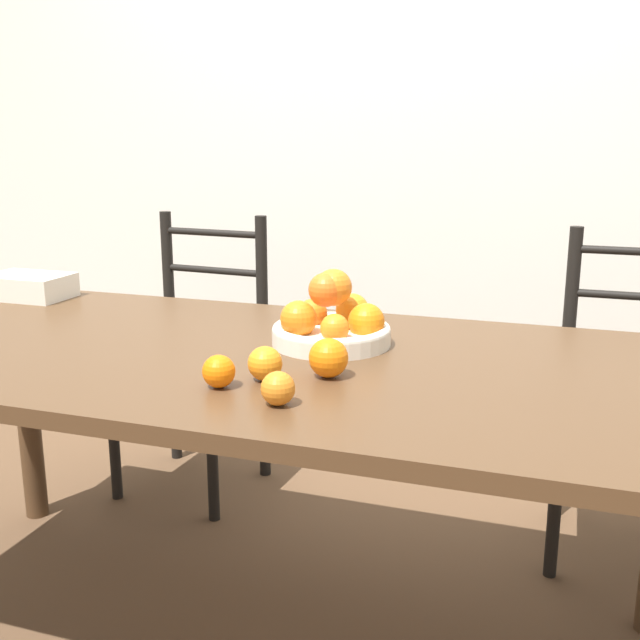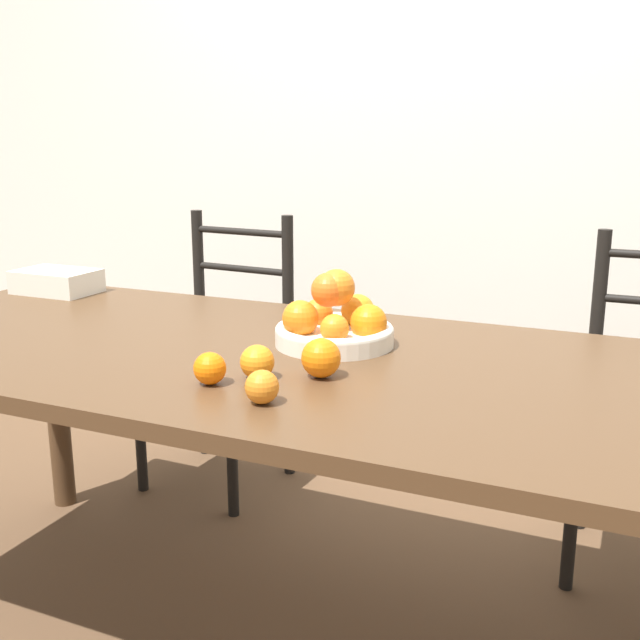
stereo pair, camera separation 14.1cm
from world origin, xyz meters
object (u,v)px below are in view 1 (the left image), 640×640
Objects in this scene: orange_loose_1 at (328,358)px; orange_loose_2 at (219,371)px; orange_loose_0 at (278,388)px; book_stack at (29,286)px; chair_left at (195,355)px; chair_right at (634,400)px; fruit_bowl at (332,322)px; orange_loose_3 at (265,363)px.

orange_loose_2 is (-0.17, -0.12, -0.01)m from orange_loose_1.
book_stack is (-1.02, 0.60, 0.00)m from orange_loose_0.
chair_left is at bearing 57.05° from book_stack.
orange_loose_0 is 0.26× the size of book_stack.
chair_left is at bearing 124.78° from orange_loose_0.
chair_right reaches higher than book_stack.
orange_loose_1 is 0.33× the size of book_stack.
orange_loose_0 is 0.78× the size of orange_loose_1.
chair_left is 1.40m from chair_right.
chair_left is at bearing -179.89° from chair_right.
fruit_bowl is at bearing 94.30° from orange_loose_0.
orange_loose_0 is 0.91× the size of orange_loose_3.
chair_left reaches higher than orange_loose_2.
orange_loose_3 reaches higher than orange_loose_0.
orange_loose_0 is 0.98× the size of orange_loose_2.
orange_loose_0 is at bearing -50.90° from chair_left.
orange_loose_3 is 1.18m from chair_left.
orange_loose_3 is at bearing 45.34° from orange_loose_2.
orange_loose_3 is (-0.04, -0.28, -0.02)m from fruit_bowl.
orange_loose_2 is at bearing -107.38° from fruit_bowl.
chair_left is (-0.76, 0.87, -0.31)m from orange_loose_1.
chair_left is at bearing 137.25° from fruit_bowl.
orange_loose_0 is 1.31m from chair_left.
orange_loose_0 is 0.14m from orange_loose_3.
chair_left is at bearing 120.59° from orange_loose_2.
chair_left is at bearing 131.22° from orange_loose_1.
chair_right is at bearing 14.86° from book_stack.
orange_loose_1 reaches higher than orange_loose_2.
orange_loose_1 is (0.07, -0.23, -0.01)m from fruit_bowl.
fruit_bowl reaches higher than book_stack.
fruit_bowl reaches higher than orange_loose_3.
fruit_bowl is at bearing 81.19° from orange_loose_3.
chair_left is 0.61m from book_stack.
orange_loose_1 is 0.12m from orange_loose_3.
orange_loose_1 is 1.25× the size of orange_loose_2.
fruit_bowl is 1.13× the size of book_stack.
fruit_bowl is 1.00m from chair_left.
orange_loose_3 is at bearing -50.54° from chair_left.
chair_right is at bearing 50.92° from orange_loose_2.
chair_left is at bearing 125.15° from orange_loose_3.
orange_loose_2 is at bearing -55.09° from chair_left.
orange_loose_1 is 1.13m from book_stack.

